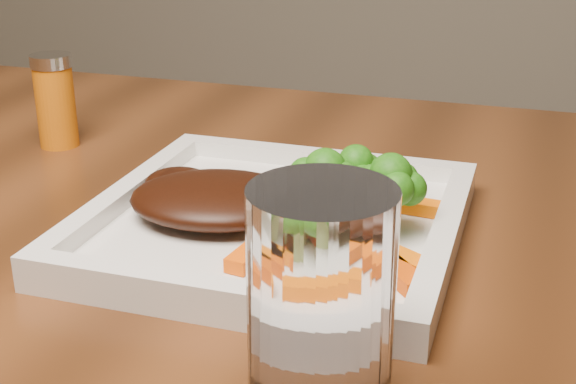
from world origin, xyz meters
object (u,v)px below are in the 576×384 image
(steak, at_px, (217,199))
(drinking_glass, at_px, (321,303))
(spice_shaker, at_px, (55,101))
(plate, at_px, (275,228))

(steak, relative_size, drinking_glass, 1.10)
(steak, bearing_deg, spice_shaker, 148.24)
(plate, relative_size, spice_shaker, 2.93)
(plate, relative_size, steak, 2.04)
(steak, distance_m, drinking_glass, 0.23)
(steak, relative_size, spice_shaker, 1.44)
(steak, bearing_deg, plate, 7.90)
(spice_shaker, distance_m, drinking_glass, 0.48)
(plate, xyz_separation_m, steak, (-0.04, -0.01, 0.02))
(plate, height_order, spice_shaker, spice_shaker)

